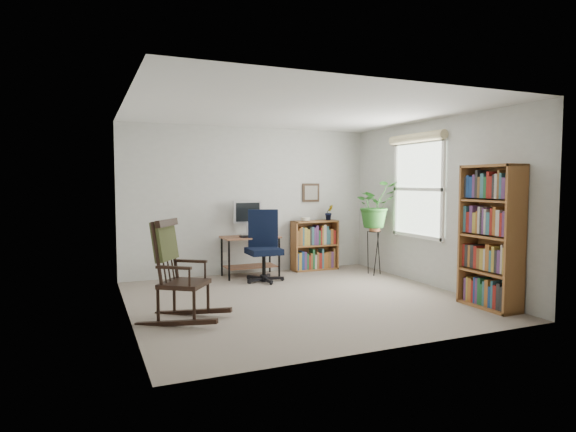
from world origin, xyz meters
name	(u,v)px	position (x,y,z in m)	size (l,w,h in m)	color
floor	(300,299)	(0.00, 0.00, 0.00)	(4.20, 4.00, 0.00)	gray
ceiling	(300,111)	(0.00, 0.00, 2.40)	(4.20, 4.00, 0.00)	white
wall_back	(250,201)	(0.00, 2.00, 1.20)	(4.20, 0.00, 2.40)	silver
wall_front	(394,217)	(0.00, -2.00, 1.20)	(4.20, 0.00, 2.40)	silver
wall_left	(127,210)	(-2.10, 0.00, 1.20)	(0.00, 4.00, 2.40)	silver
wall_right	(433,203)	(2.10, 0.00, 1.20)	(0.00, 4.00, 2.40)	silver
window	(418,189)	(2.06, 0.30, 1.40)	(0.12, 1.20, 1.50)	white
desk	(250,256)	(-0.10, 1.70, 0.32)	(0.90, 0.49, 0.65)	brown
monitor	(247,218)	(-0.10, 1.84, 0.93)	(0.46, 0.16, 0.56)	silver
keyboard	(253,236)	(-0.10, 1.58, 0.66)	(0.40, 0.15, 0.03)	black
office_chair	(264,245)	(-0.04, 1.24, 0.55)	(0.60, 0.60, 1.10)	black
rocking_chair	(184,270)	(-1.55, -0.38, 0.56)	(0.58, 0.97, 1.12)	black
low_bookshelf	(315,245)	(1.10, 1.82, 0.42)	(0.80, 0.27, 0.85)	#965E31
tall_bookshelf	(491,237)	(1.92, -1.26, 0.86)	(0.32, 0.75, 1.71)	#965E31
plant_stand	(374,249)	(1.80, 1.04, 0.42)	(0.23, 0.23, 0.83)	black
spider_plant	(375,182)	(1.80, 1.04, 1.50)	(1.69, 1.88, 1.46)	#2A6724
potted_plant_small	(329,217)	(1.38, 1.83, 0.90)	(0.13, 0.24, 0.11)	#2A6724
framed_picture	(311,193)	(1.10, 1.97, 1.32)	(0.32, 0.04, 0.32)	black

